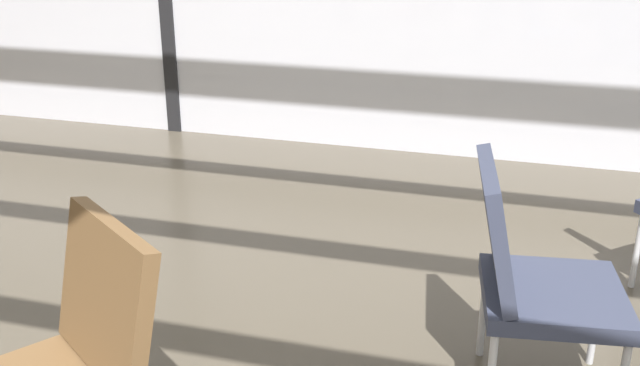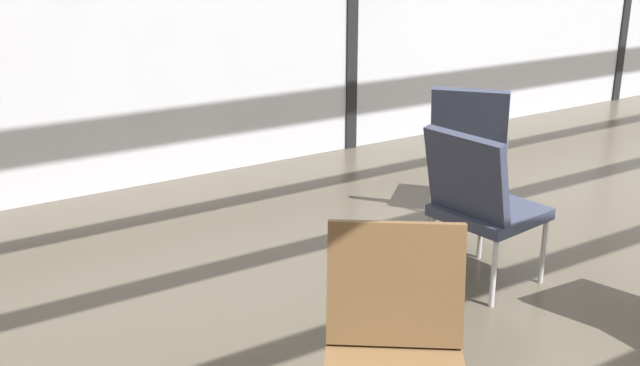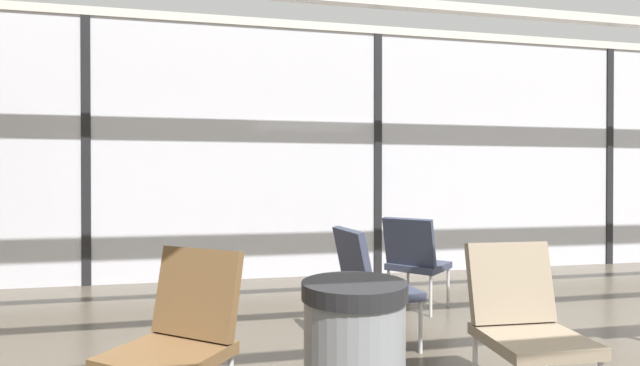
# 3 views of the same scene
# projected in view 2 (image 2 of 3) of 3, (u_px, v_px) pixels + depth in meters

# --- Properties ---
(lounge_chair_1) EXTENTS (0.70, 0.71, 0.87)m
(lounge_chair_1) POSITION_uv_depth(u_px,v_px,m) (395.00, 342.00, 2.60)
(lounge_chair_1) COLOR brown
(lounge_chair_1) RESTS_ON ground
(lounge_chair_4) EXTENTS (0.59, 0.55, 0.87)m
(lounge_chair_4) POSITION_uv_depth(u_px,v_px,m) (480.00, 199.00, 3.93)
(lounge_chair_4) COLOR #33384C
(lounge_chair_4) RESTS_ON ground
(lounge_chair_6) EXTENTS (0.71, 0.71, 0.87)m
(lounge_chair_6) POSITION_uv_depth(u_px,v_px,m) (470.00, 141.00, 4.97)
(lounge_chair_6) COLOR #33384C
(lounge_chair_6) RESTS_ON ground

